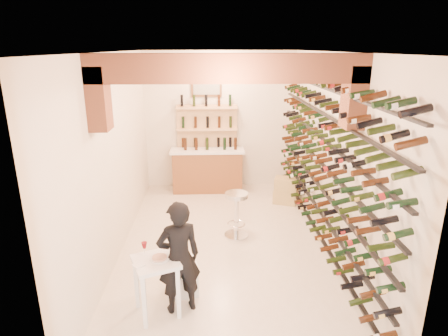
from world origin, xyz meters
The scene contains 11 objects.
ground centered at (0.00, 0.00, 0.00)m, with size 6.00×6.00×0.00m, color beige.
room_shell centered at (0.00, -0.26, 2.25)m, with size 3.52×6.02×3.21m.
wine_rack centered at (1.53, 0.00, 1.55)m, with size 0.32×5.70×2.56m.
back_counter centered at (-0.30, 2.65, 0.53)m, with size 1.70×0.62×1.29m.
back_shelving centered at (-0.30, 2.89, 1.17)m, with size 1.40×0.31×2.73m.
tasting_table centered at (-0.93, -1.73, 0.63)m, with size 0.69×0.69×0.93m.
white_stool centered at (-0.64, -1.30, 0.24)m, with size 0.39×0.39×0.48m, color white.
person centered at (-0.64, -1.67, 0.76)m, with size 0.55×0.36×1.52m, color black.
chrome_barstool centered at (0.22, 0.31, 0.48)m, with size 0.43×0.43×0.83m.
crate_lower centered at (1.40, 1.81, 0.15)m, with size 0.49×0.35×0.30m, color tan.
crate_upper centered at (1.40, 1.81, 0.43)m, with size 0.48×0.33×0.28m, color tan.
Camera 1 is at (-0.23, -5.89, 3.28)m, focal length 30.59 mm.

